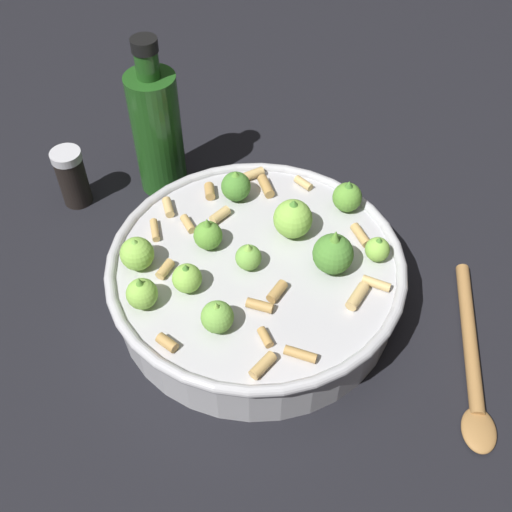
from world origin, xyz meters
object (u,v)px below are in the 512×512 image
Objects in this scene: olive_oil_bottle at (157,130)px; wooden_spoon at (472,361)px; pepper_shaker at (72,177)px; cooking_pan at (256,274)px.

olive_oil_bottle is 0.93× the size of wooden_spoon.
pepper_shaker reaches higher than wooden_spoon.
olive_oil_bottle is at bearing 131.87° from wooden_spoon.
cooking_pan is 4.01× the size of pepper_shaker.
olive_oil_bottle is (-0.10, 0.23, 0.05)m from cooking_pan.
wooden_spoon is at bearing -37.46° from pepper_shaker.
olive_oil_bottle reaches higher than pepper_shaker.
cooking_pan is at bearing -43.10° from pepper_shaker.
cooking_pan is 1.53× the size of olive_oil_bottle.
olive_oil_bottle reaches higher than wooden_spoon.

